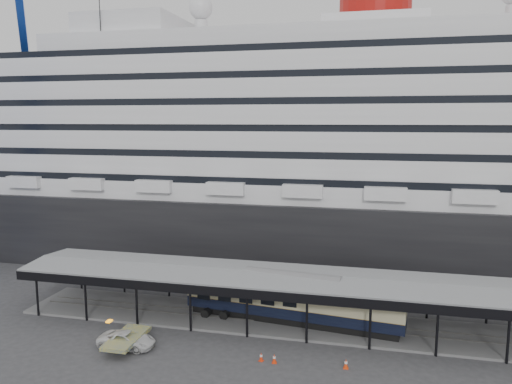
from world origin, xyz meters
TOP-DOWN VIEW (x-y plane):
  - ground at (0.00, 0.00)m, footprint 200.00×200.00m
  - cruise_ship at (0.05, 32.00)m, footprint 130.00×30.00m
  - platform_canopy at (0.00, 5.00)m, footprint 56.00×9.18m
  - port_truck at (-13.11, -3.86)m, footprint 5.30×2.49m
  - pullman_carriage at (0.82, 5.00)m, footprint 22.74×5.68m
  - traffic_cone_left at (-0.50, -3.54)m, footprint 0.50×0.50m
  - traffic_cone_mid at (0.69, -3.63)m, footprint 0.48×0.48m
  - traffic_cone_right at (6.77, -3.18)m, footprint 0.45×0.45m

SIDE VIEW (x-z plane):
  - ground at x=0.00m, z-range 0.00..0.00m
  - traffic_cone_left at x=-0.50m, z-range 0.00..0.77m
  - traffic_cone_mid at x=0.69m, z-range 0.00..0.81m
  - traffic_cone_right at x=6.77m, z-range 0.00..0.84m
  - port_truck at x=-13.11m, z-range 0.00..1.47m
  - platform_canopy at x=0.00m, z-range -0.29..5.01m
  - pullman_carriage at x=0.82m, z-range -8.39..13.76m
  - cruise_ship at x=0.05m, z-range -3.60..40.30m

